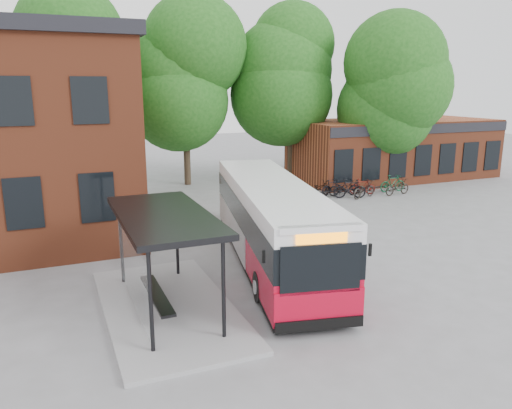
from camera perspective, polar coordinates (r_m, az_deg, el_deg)
name	(u,v)px	position (r m, az deg, el deg)	size (l,w,h in m)	color
ground	(292,275)	(17.21, 4.09, -8.05)	(100.00, 100.00, 0.00)	slate
shop_row	(394,149)	(36.25, 15.46, 6.16)	(14.00, 6.20, 4.00)	brown
bus_shelter	(166,262)	(14.38, -10.26, -6.47)	(3.60, 7.00, 2.90)	black
bike_rail	(356,192)	(30.01, 11.31, 1.44)	(5.20, 0.10, 0.38)	black
tree_0	(68,100)	(30.28, -20.74, 11.09)	(7.92, 7.92, 11.00)	#194C14
tree_1	(185,103)	(32.35, -8.09, 11.38)	(7.92, 7.92, 10.40)	#194C14
tree_2	(292,98)	(33.91, 4.11, 12.07)	(7.92, 7.92, 11.00)	#194C14
tree_3	(391,112)	(33.23, 15.13, 10.14)	(7.04, 7.04, 9.28)	#194C14
city_bus	(271,223)	(17.95, 1.74, -2.14)	(2.47, 11.59, 2.94)	#BB0823
bicycle_0	(319,188)	(29.38, 7.19, 1.84)	(0.58, 1.66, 0.87)	black
bicycle_1	(331,187)	(29.55, 8.60, 1.95)	(0.45, 1.60, 0.96)	black
bicycle_2	(344,188)	(29.57, 9.98, 1.89)	(0.63, 1.80, 0.95)	black
bicycle_3	(350,189)	(28.96, 10.66, 1.79)	(0.53, 1.86, 1.12)	black
bicycle_4	(364,189)	(29.23, 12.24, 1.71)	(0.67, 1.91, 1.01)	#2C2723
bicycle_5	(362,186)	(30.25, 12.05, 2.03)	(0.43, 1.53, 0.92)	#550F0C
bicycle_6	(397,187)	(30.52, 15.84, 1.95)	(0.64, 1.83, 0.96)	black
bicycle_7	(393,183)	(31.38, 15.34, 2.35)	(0.49, 1.72, 1.04)	#0F4529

